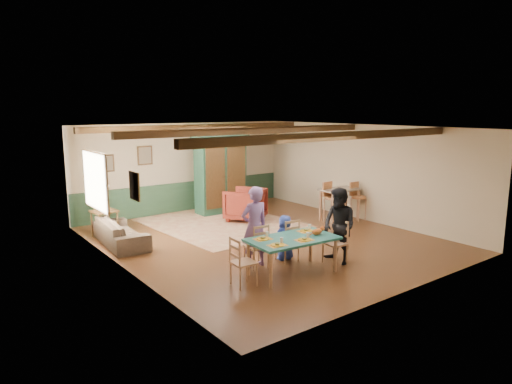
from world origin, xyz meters
TOP-DOWN VIEW (x-y plane):
  - floor at (0.00, 0.00)m, footprint 8.00×8.00m
  - wall_back at (0.00, 4.00)m, footprint 7.00×0.02m
  - wall_left at (-3.50, 0.00)m, footprint 0.02×8.00m
  - wall_right at (3.50, 0.00)m, footprint 0.02×8.00m
  - ceiling at (0.00, 0.00)m, footprint 7.00×8.00m
  - wainscot_back at (0.00, 3.98)m, footprint 6.95×0.03m
  - ceiling_beam_front at (0.00, -2.30)m, footprint 6.95×0.16m
  - ceiling_beam_mid at (0.00, 0.40)m, footprint 6.95×0.16m
  - ceiling_beam_back at (0.00, 3.00)m, footprint 6.95×0.16m
  - window_left at (-3.47, 1.70)m, footprint 0.06×1.60m
  - picture_left_wall at (-3.47, -0.60)m, footprint 0.04×0.42m
  - picture_back_a at (-1.30, 3.97)m, footprint 0.45×0.04m
  - picture_back_b at (-2.40, 3.97)m, footprint 0.38×0.04m
  - dining_table at (-1.02, -2.16)m, footprint 1.77×1.07m
  - dining_chair_far_left at (-1.35, -1.45)m, footprint 0.43×0.44m
  - dining_chair_far_right at (-0.60, -1.51)m, footprint 0.43×0.44m
  - dining_chair_end_left at (-2.11, -2.08)m, footprint 0.44×0.43m
  - dining_chair_end_right at (0.06, -2.24)m, footprint 0.44×0.43m
  - person_man at (-1.35, -1.38)m, footprint 0.62×0.43m
  - person_woman at (0.16, -2.25)m, footprint 0.65×0.80m
  - person_child at (-0.59, -1.43)m, footprint 0.49×0.34m
  - cat at (-0.51, -2.29)m, footprint 0.35×0.16m
  - place_setting_near_left at (-1.56, -2.36)m, footprint 0.40×0.31m
  - place_setting_near_center at (-0.95, -2.40)m, footprint 0.40×0.31m
  - place_setting_far_left at (-1.53, -1.89)m, footprint 0.40×0.31m
  - place_setting_far_right at (-0.49, -1.96)m, footprint 0.40×0.31m
  - area_rug at (-0.00, 1.96)m, footprint 3.69×4.29m
  - armoire at (0.74, 3.14)m, footprint 1.67×0.68m
  - armchair at (0.72, 1.83)m, footprint 1.38×1.38m
  - sofa at (-2.95, 1.69)m, footprint 0.92×2.06m
  - end_table at (-3.03, 2.56)m, footprint 0.61×0.61m
  - table_lamp at (-3.03, 2.56)m, footprint 0.38×0.38m
  - counter_table at (2.82, 0.21)m, footprint 1.16×0.73m
  - bar_stool_left at (2.51, 0.20)m, footprint 0.43×0.46m
  - bar_stool_right at (3.26, -0.10)m, footprint 0.40×0.43m

SIDE VIEW (x-z plane):
  - floor at x=0.00m, z-range 0.00..0.00m
  - area_rug at x=0.00m, z-range 0.00..0.01m
  - sofa at x=-2.95m, z-range 0.00..0.59m
  - end_table at x=-3.03m, z-range 0.00..0.67m
  - dining_table at x=-1.02m, z-range 0.00..0.71m
  - dining_chair_far_left at x=-1.35m, z-range 0.00..0.90m
  - dining_chair_far_right at x=-0.60m, z-range 0.00..0.90m
  - dining_chair_end_left at x=-2.11m, z-range 0.00..0.90m
  - dining_chair_end_right at x=0.06m, z-range 0.00..0.90m
  - wainscot_back at x=0.00m, z-range 0.00..0.90m
  - armchair at x=0.72m, z-range 0.00..0.92m
  - counter_table at x=2.82m, z-range 0.00..0.92m
  - person_child at x=-0.59m, z-range 0.00..0.95m
  - bar_stool_right at x=3.26m, z-range 0.00..1.09m
  - bar_stool_left at x=2.51m, z-range 0.00..1.13m
  - place_setting_near_left at x=-1.56m, z-range 0.71..0.82m
  - place_setting_near_center at x=-0.95m, z-range 0.71..0.82m
  - place_setting_far_left at x=-1.53m, z-range 0.71..0.82m
  - place_setting_far_right at x=-0.49m, z-range 0.71..0.82m
  - person_woman at x=0.16m, z-range 0.00..1.56m
  - cat at x=-0.51m, z-range 0.71..0.88m
  - person_man at x=-1.35m, z-range 0.00..1.63m
  - table_lamp at x=-3.03m, z-range 0.67..1.29m
  - armoire at x=0.74m, z-range 0.00..2.35m
  - wall_back at x=0.00m, z-range 0.00..2.70m
  - wall_left at x=-3.50m, z-range 0.00..2.70m
  - wall_right at x=3.50m, z-range 0.00..2.70m
  - window_left at x=-3.47m, z-range 0.90..2.20m
  - picture_back_b at x=-2.40m, z-range 1.41..1.89m
  - picture_left_wall at x=-3.47m, z-range 1.49..2.01m
  - picture_back_a at x=-1.30m, z-range 1.52..2.08m
  - ceiling_beam_front at x=0.00m, z-range 2.53..2.69m
  - ceiling_beam_mid at x=0.00m, z-range 2.53..2.69m
  - ceiling_beam_back at x=0.00m, z-range 2.53..2.69m
  - ceiling at x=0.00m, z-range 2.69..2.71m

